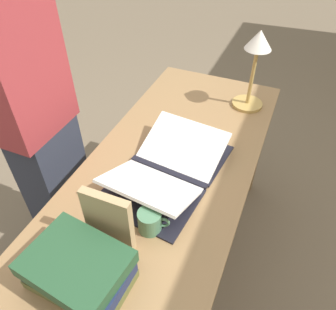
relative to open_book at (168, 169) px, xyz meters
name	(u,v)px	position (x,y,z in m)	size (l,w,h in m)	color
ground_plane	(169,260)	(-0.06, -0.02, -0.81)	(12.00, 12.00, 0.00)	#70604C
reading_desk	(170,180)	(-0.06, -0.02, -0.13)	(1.58, 0.68, 0.77)	#937047
open_book	(168,169)	(0.00, 0.00, 0.00)	(0.60, 0.41, 0.11)	black
book_stack_tall	(78,270)	(0.52, -0.06, 0.04)	(0.25, 0.30, 0.13)	brown
book_standing_upright	(109,221)	(0.36, -0.05, 0.08)	(0.03, 0.16, 0.23)	tan
reading_lamp	(256,57)	(-0.62, 0.18, 0.24)	(0.15, 0.15, 0.39)	tan
coffee_mug	(150,221)	(0.27, 0.05, 0.01)	(0.08, 0.11, 0.08)	#4C7F5B
person_reader	(38,123)	(-0.02, -0.65, 0.03)	(0.36, 0.22, 1.68)	#2D3342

